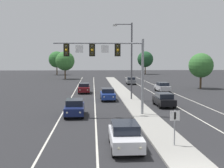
% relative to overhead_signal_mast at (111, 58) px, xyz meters
% --- Properties ---
extents(median_island, '(2.40, 110.00, 0.15)m').
position_rel_overhead_signal_mast_xyz_m(median_island, '(3.20, 2.89, -5.46)').
color(median_island, '#9E9B93').
rests_on(median_island, ground).
extents(lane_stripe_oncoming_center, '(0.14, 100.00, 0.01)m').
position_rel_overhead_signal_mast_xyz_m(lane_stripe_oncoming_center, '(-1.50, 9.89, -5.53)').
color(lane_stripe_oncoming_center, silver).
rests_on(lane_stripe_oncoming_center, ground).
extents(lane_stripe_receding_center, '(0.14, 100.00, 0.01)m').
position_rel_overhead_signal_mast_xyz_m(lane_stripe_receding_center, '(7.90, 9.89, -5.53)').
color(lane_stripe_receding_center, silver).
rests_on(lane_stripe_receding_center, ground).
extents(edge_stripe_left, '(0.14, 100.00, 0.01)m').
position_rel_overhead_signal_mast_xyz_m(edge_stripe_left, '(-4.80, 9.89, -5.53)').
color(edge_stripe_left, silver).
rests_on(edge_stripe_left, ground).
extents(edge_stripe_right, '(0.14, 100.00, 0.01)m').
position_rel_overhead_signal_mast_xyz_m(edge_stripe_right, '(11.20, 9.89, -5.53)').
color(edge_stripe_right, silver).
rests_on(edge_stripe_right, ground).
extents(overhead_signal_mast, '(8.55, 0.44, 7.20)m').
position_rel_overhead_signal_mast_xyz_m(overhead_signal_mast, '(0.00, 0.00, 0.00)').
color(overhead_signal_mast, gray).
rests_on(overhead_signal_mast, median_island).
extents(median_sign_post, '(0.60, 0.10, 2.20)m').
position_rel_overhead_signal_mast_xyz_m(median_sign_post, '(3.27, -10.54, -3.95)').
color(median_sign_post, gray).
rests_on(median_sign_post, median_island).
extents(street_lamp_median, '(2.58, 0.28, 10.00)m').
position_rel_overhead_signal_mast_xyz_m(street_lamp_median, '(3.15, 10.71, 0.26)').
color(street_lamp_median, '#4C4C51').
rests_on(street_lamp_median, median_island).
extents(car_oncoming_white, '(1.82, 4.47, 1.58)m').
position_rel_overhead_signal_mast_xyz_m(car_oncoming_white, '(0.21, -10.54, -4.71)').
color(car_oncoming_white, silver).
rests_on(car_oncoming_white, ground).
extents(car_oncoming_navy, '(1.89, 4.50, 1.58)m').
position_rel_overhead_signal_mast_xyz_m(car_oncoming_navy, '(-3.50, 0.21, -4.71)').
color(car_oncoming_navy, '#141E4C').
rests_on(car_oncoming_navy, ground).
extents(car_oncoming_blue, '(1.86, 4.48, 1.58)m').
position_rel_overhead_signal_mast_xyz_m(car_oncoming_blue, '(0.21, 10.81, -4.71)').
color(car_oncoming_blue, navy).
rests_on(car_oncoming_blue, ground).
extents(car_oncoming_darkred, '(1.84, 4.48, 1.58)m').
position_rel_overhead_signal_mast_xyz_m(car_oncoming_darkred, '(-3.15, 19.32, -4.71)').
color(car_oncoming_darkred, '#5B0F14').
rests_on(car_oncoming_darkred, ground).
extents(car_receding_black, '(1.86, 4.49, 1.58)m').
position_rel_overhead_signal_mast_xyz_m(car_receding_black, '(6.39, 5.12, -4.71)').
color(car_receding_black, black).
rests_on(car_receding_black, ground).
extents(car_receding_silver, '(1.90, 4.50, 1.58)m').
position_rel_overhead_signal_mast_xyz_m(car_receding_silver, '(9.84, 20.37, -4.71)').
color(car_receding_silver, '#B7B7BC').
rests_on(car_receding_silver, ground).
extents(car_receding_grey, '(1.91, 4.50, 1.58)m').
position_rel_overhead_signal_mast_xyz_m(car_receding_grey, '(6.42, 35.15, -4.71)').
color(car_receding_grey, slate).
rests_on(car_receding_grey, ground).
extents(tree_far_left_c, '(5.16, 5.16, 7.47)m').
position_rel_overhead_signal_mast_xyz_m(tree_far_left_c, '(-9.23, 52.76, -0.66)').
color(tree_far_left_c, '#4C3823').
rests_on(tree_far_left_c, ground).
extents(tree_far_right_a, '(4.51, 4.51, 6.53)m').
position_rel_overhead_signal_mast_xyz_m(tree_far_right_a, '(18.14, 25.27, -1.27)').
color(tree_far_right_a, '#4C3823').
rests_on(tree_far_right_a, ground).
extents(tree_far_left_a, '(5.56, 5.56, 8.05)m').
position_rel_overhead_signal_mast_xyz_m(tree_far_left_a, '(-14.00, 74.47, -0.28)').
color(tree_far_left_a, '#4C3823').
rests_on(tree_far_left_a, ground).
extents(tree_far_right_b, '(5.63, 5.63, 8.15)m').
position_rel_overhead_signal_mast_xyz_m(tree_far_right_b, '(16.90, 76.50, -0.21)').
color(tree_far_right_b, '#4C3823').
rests_on(tree_far_right_b, ground).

